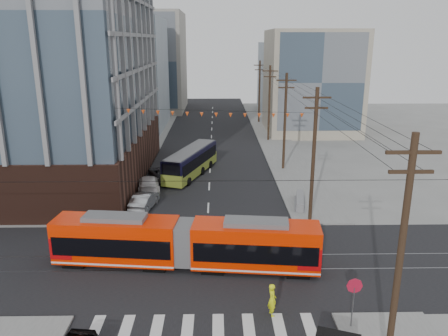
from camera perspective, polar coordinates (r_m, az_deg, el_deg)
The scene contains 15 objects.
ground at distance 26.72m, azimuth -2.59°, elevation -16.35°, with size 160.00×160.00×0.00m, color slate.
bg_bldg_nw_near at distance 76.75m, azimuth -14.73°, elevation 11.79°, with size 18.00×16.00×18.00m, color #8C99A5.
bg_bldg_ne_near at distance 72.39m, azimuth 11.34°, elevation 10.96°, with size 14.00×14.00×16.00m, color gray.
bg_bldg_nw_far at distance 95.72m, azimuth -10.19°, elevation 13.47°, with size 16.00×18.00×20.00m, color gray.
bg_bldg_ne_far at distance 92.40m, azimuth 9.93°, elevation 11.52°, with size 16.00×16.00×14.00m, color #8C99A5.
utility_pole_near at distance 20.28m, azimuth 21.98°, elevation -11.07°, with size 0.30×0.30×11.00m, color black.
utility_pole_far at distance 79.36m, azimuth 4.64°, elevation 9.86°, with size 0.30×0.30×11.00m, color black.
streetcar at distance 29.05m, azimuth -5.11°, elevation -9.76°, with size 17.37×2.44×3.35m, color red, non-canonical shape.
city_bus at distance 48.32m, azimuth -4.32°, elevation 0.82°, with size 2.32×10.71×3.03m, color black, non-canonical shape.
parked_car_silver at distance 39.49m, azimuth -10.39°, elevation -4.22°, with size 1.55×4.44×1.46m, color #A2A6AA.
parked_car_white at distance 44.04m, azimuth -9.81°, elevation -1.99°, with size 2.08×5.12×1.49m, color silver.
parked_car_grey at distance 47.43m, azimuth -8.06°, elevation -0.66°, with size 2.24×4.87×1.35m, color #494B52.
pedestrian at distance 24.78m, azimuth 6.31°, elevation -16.72°, with size 0.69×0.45×1.89m, color #E5F014.
stop_sign at distance 24.36m, azimuth 16.46°, elevation -16.84°, with size 0.83×0.83×2.72m, color #B1122D, non-canonical shape.
jersey_barrier at distance 40.18m, azimuth 9.89°, elevation -4.30°, with size 0.95×4.23×0.85m, color #5F5E61.
Camera 1 is at (0.75, -22.47, 14.44)m, focal length 35.00 mm.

